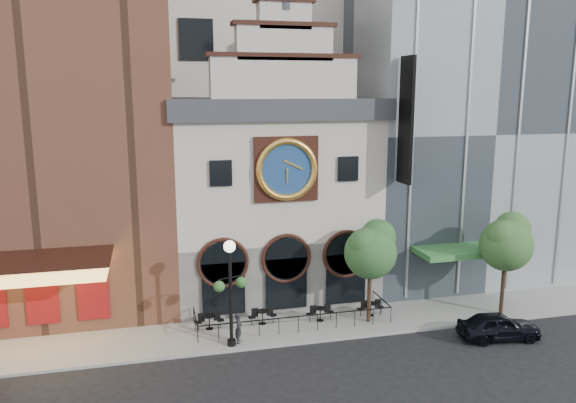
{
  "coord_description": "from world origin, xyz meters",
  "views": [
    {
      "loc": [
        -7.23,
        -25.75,
        12.83
      ],
      "look_at": [
        0.62,
        6.0,
        6.3
      ],
      "focal_mm": 35.0,
      "sensor_mm": 36.0,
      "label": 1
    }
  ],
  "objects_px": {
    "bistro_0": "(209,321)",
    "pedestrian": "(239,328)",
    "bistro_3": "(371,308)",
    "car_right": "(499,326)",
    "bistro_1": "(262,316)",
    "tree_left": "(371,248)",
    "tree_right": "(507,241)",
    "lamppost": "(230,281)",
    "bistro_2": "(320,313)"
  },
  "relations": [
    {
      "from": "bistro_1",
      "to": "pedestrian",
      "type": "height_order",
      "value": "pedestrian"
    },
    {
      "from": "bistro_0",
      "to": "pedestrian",
      "type": "height_order",
      "value": "pedestrian"
    },
    {
      "from": "bistro_2",
      "to": "bistro_3",
      "type": "distance_m",
      "value": 3.01
    },
    {
      "from": "bistro_0",
      "to": "bistro_3",
      "type": "relative_size",
      "value": 1.0
    },
    {
      "from": "tree_right",
      "to": "bistro_3",
      "type": "bearing_deg",
      "value": 169.01
    },
    {
      "from": "bistro_2",
      "to": "tree_left",
      "type": "distance_m",
      "value": 4.63
    },
    {
      "from": "pedestrian",
      "to": "tree_left",
      "type": "relative_size",
      "value": 0.28
    },
    {
      "from": "bistro_3",
      "to": "tree_right",
      "type": "bearing_deg",
      "value": -10.99
    },
    {
      "from": "bistro_0",
      "to": "tree_right",
      "type": "xyz_separation_m",
      "value": [
        16.63,
        -1.81,
        3.86
      ]
    },
    {
      "from": "lamppost",
      "to": "tree_left",
      "type": "bearing_deg",
      "value": -7.98
    },
    {
      "from": "car_right",
      "to": "bistro_3",
      "type": "bearing_deg",
      "value": 59.74
    },
    {
      "from": "bistro_0",
      "to": "car_right",
      "type": "xyz_separation_m",
      "value": [
        14.58,
        -4.55,
        0.1
      ]
    },
    {
      "from": "pedestrian",
      "to": "bistro_3",
      "type": "bearing_deg",
      "value": -67.51
    },
    {
      "from": "bistro_2",
      "to": "pedestrian",
      "type": "xyz_separation_m",
      "value": [
        -4.84,
        -1.62,
        0.33
      ]
    },
    {
      "from": "tree_right",
      "to": "car_right",
      "type": "bearing_deg",
      "value": -126.81
    },
    {
      "from": "pedestrian",
      "to": "lamppost",
      "type": "distance_m",
      "value": 2.63
    },
    {
      "from": "bistro_0",
      "to": "bistro_1",
      "type": "height_order",
      "value": "same"
    },
    {
      "from": "tree_left",
      "to": "pedestrian",
      "type": "bearing_deg",
      "value": -172.77
    },
    {
      "from": "lamppost",
      "to": "bistro_2",
      "type": "bearing_deg",
      "value": 2.91
    },
    {
      "from": "bistro_0",
      "to": "lamppost",
      "type": "xyz_separation_m",
      "value": [
        0.88,
        -2.23,
        2.92
      ]
    },
    {
      "from": "bistro_3",
      "to": "car_right",
      "type": "distance_m",
      "value": 6.87
    },
    {
      "from": "bistro_3",
      "to": "bistro_1",
      "type": "bearing_deg",
      "value": 176.8
    },
    {
      "from": "lamppost",
      "to": "tree_right",
      "type": "distance_m",
      "value": 15.78
    },
    {
      "from": "bistro_2",
      "to": "pedestrian",
      "type": "height_order",
      "value": "pedestrian"
    },
    {
      "from": "car_right",
      "to": "lamppost",
      "type": "distance_m",
      "value": 14.18
    },
    {
      "from": "bistro_1",
      "to": "tree_left",
      "type": "distance_m",
      "value": 7.03
    },
    {
      "from": "tree_right",
      "to": "bistro_2",
      "type": "bearing_deg",
      "value": 172.22
    },
    {
      "from": "pedestrian",
      "to": "lamppost",
      "type": "relative_size",
      "value": 0.29
    },
    {
      "from": "car_right",
      "to": "tree_right",
      "type": "distance_m",
      "value": 5.08
    },
    {
      "from": "bistro_0",
      "to": "bistro_2",
      "type": "bearing_deg",
      "value": -3.54
    },
    {
      "from": "bistro_1",
      "to": "lamppost",
      "type": "xyz_separation_m",
      "value": [
        -2.04,
        -2.22,
        2.92
      ]
    },
    {
      "from": "tree_right",
      "to": "bistro_1",
      "type": "bearing_deg",
      "value": 172.51
    },
    {
      "from": "bistro_0",
      "to": "pedestrian",
      "type": "distance_m",
      "value": 2.39
    },
    {
      "from": "bistro_0",
      "to": "car_right",
      "type": "bearing_deg",
      "value": -17.33
    },
    {
      "from": "pedestrian",
      "to": "tree_left",
      "type": "distance_m",
      "value": 8.28
    },
    {
      "from": "lamppost",
      "to": "tree_left",
      "type": "height_order",
      "value": "tree_left"
    },
    {
      "from": "bistro_0",
      "to": "tree_left",
      "type": "height_order",
      "value": "tree_left"
    },
    {
      "from": "bistro_2",
      "to": "tree_left",
      "type": "height_order",
      "value": "tree_left"
    },
    {
      "from": "bistro_2",
      "to": "car_right",
      "type": "height_order",
      "value": "car_right"
    },
    {
      "from": "bistro_3",
      "to": "tree_left",
      "type": "xyz_separation_m",
      "value": [
        -0.37,
        -0.68,
        3.74
      ]
    },
    {
      "from": "car_right",
      "to": "pedestrian",
      "type": "xyz_separation_m",
      "value": [
        -13.3,
        2.55,
        0.23
      ]
    },
    {
      "from": "car_right",
      "to": "pedestrian",
      "type": "relative_size",
      "value": 2.65
    },
    {
      "from": "bistro_2",
      "to": "lamppost",
      "type": "relative_size",
      "value": 0.29
    },
    {
      "from": "bistro_3",
      "to": "pedestrian",
      "type": "height_order",
      "value": "pedestrian"
    },
    {
      "from": "tree_left",
      "to": "car_right",
      "type": "bearing_deg",
      "value": -31.11
    },
    {
      "from": "bistro_2",
      "to": "tree_right",
      "type": "bearing_deg",
      "value": -7.78
    },
    {
      "from": "bistro_2",
      "to": "pedestrian",
      "type": "distance_m",
      "value": 5.12
    },
    {
      "from": "bistro_2",
      "to": "pedestrian",
      "type": "bearing_deg",
      "value": -161.55
    },
    {
      "from": "bistro_3",
      "to": "bistro_0",
      "type": "bearing_deg",
      "value": 177.75
    },
    {
      "from": "bistro_0",
      "to": "bistro_3",
      "type": "bearing_deg",
      "value": -2.25
    }
  ]
}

